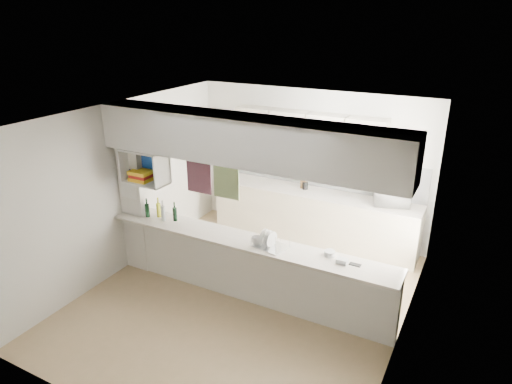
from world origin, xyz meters
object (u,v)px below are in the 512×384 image
Objects in this scene: bowl at (396,185)px; dish_rack at (270,240)px; microwave at (392,196)px; wine_bottles at (161,212)px.

dish_rack is at bearing -117.14° from bowl.
bowl is (0.03, 0.02, 0.18)m from microwave.
bowl is 0.51× the size of dish_rack.
wine_bottles is (-2.93, -2.15, -0.22)m from bowl.
wine_bottles is at bearing 18.58° from microwave.
bowl is at bearing -164.88° from microwave.
microwave is 2.42m from dish_rack.
microwave is 1.05× the size of wine_bottles.
microwave reaches higher than dish_rack.
wine_bottles is at bearing -169.69° from dish_rack.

